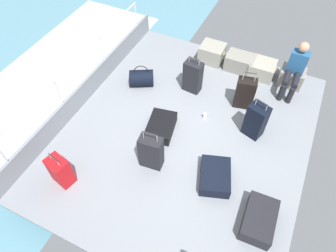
{
  "coord_description": "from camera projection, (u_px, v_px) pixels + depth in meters",
  "views": [
    {
      "loc": [
        1.2,
        -3.29,
        4.52
      ],
      "look_at": [
        -0.27,
        -0.2,
        0.25
      ],
      "focal_mm": 32.47,
      "sensor_mm": 36.0,
      "label": 1
    }
  ],
  "objects": [
    {
      "name": "suitcase_1",
      "position": [
        245.0,
        93.0,
        5.89
      ],
      "size": [
        0.4,
        0.31,
        0.85
      ],
      "color": "black",
      "rests_on": "ground_plane"
    },
    {
      "name": "passenger_seated",
      "position": [
        295.0,
        68.0,
        5.98
      ],
      "size": [
        0.34,
        0.66,
        1.08
      ],
      "color": "#26598C",
      "rests_on": "ground_plane"
    },
    {
      "name": "suitcase_3",
      "position": [
        161.0,
        126.0,
        5.65
      ],
      "size": [
        0.58,
        0.74,
        0.22
      ],
      "color": "black",
      "rests_on": "ground_plane"
    },
    {
      "name": "suitcase_5",
      "position": [
        259.0,
        220.0,
        4.51
      ],
      "size": [
        0.48,
        0.74,
        0.26
      ],
      "color": "black",
      "rests_on": "ground_plane"
    },
    {
      "name": "paper_cup",
      "position": [
        205.0,
        116.0,
        5.89
      ],
      "size": [
        0.08,
        0.08,
        0.1
      ],
      "primitive_type": "cylinder",
      "color": "white",
      "rests_on": "ground_plane"
    },
    {
      "name": "suitcase_7",
      "position": [
        151.0,
        152.0,
        5.01
      ],
      "size": [
        0.4,
        0.26,
        0.86
      ],
      "color": "black",
      "rests_on": "ground_plane"
    },
    {
      "name": "cargo_crate_3",
      "position": [
        291.0,
        77.0,
        6.38
      ],
      "size": [
        0.52,
        0.39,
        0.38
      ],
      "color": "gray",
      "rests_on": "ground_plane"
    },
    {
      "name": "gunwale_port",
      "position": [
        87.0,
        88.0,
        6.12
      ],
      "size": [
        0.06,
        5.2,
        0.45
      ],
      "primitive_type": "cube",
      "color": "gray",
      "rests_on": "ground_plane"
    },
    {
      "name": "railing_port",
      "position": [
        81.0,
        67.0,
        5.68
      ],
      "size": [
        0.04,
        4.2,
        1.02
      ],
      "color": "silver",
      "rests_on": "ground_plane"
    },
    {
      "name": "sea_wake",
      "position": [
        41.0,
        87.0,
        6.94
      ],
      "size": [
        12.0,
        12.0,
        0.01
      ],
      "color": "#598C9E",
      "rests_on": "ground_plane"
    },
    {
      "name": "ground_plane",
      "position": [
        186.0,
        133.0,
        5.73
      ],
      "size": [
        4.4,
        5.2,
        0.06
      ],
      "primitive_type": "cube",
      "color": "gray"
    },
    {
      "name": "cargo_crate_0",
      "position": [
        212.0,
        53.0,
        6.86
      ],
      "size": [
        0.56,
        0.47,
        0.39
      ],
      "color": "gray",
      "rests_on": "ground_plane"
    },
    {
      "name": "duffel_bag",
      "position": [
        142.0,
        78.0,
        6.38
      ],
      "size": [
        0.6,
        0.54,
        0.5
      ],
      "color": "black",
      "rests_on": "ground_plane"
    },
    {
      "name": "suitcase_6",
      "position": [
        256.0,
        121.0,
        5.42
      ],
      "size": [
        0.4,
        0.35,
        0.85
      ],
      "color": "black",
      "rests_on": "ground_plane"
    },
    {
      "name": "cargo_crate_2",
      "position": [
        262.0,
        69.0,
        6.56
      ],
      "size": [
        0.56,
        0.48,
        0.34
      ],
      "color": "#9E9989",
      "rests_on": "ground_plane"
    },
    {
      "name": "suitcase_0",
      "position": [
        193.0,
        77.0,
        6.15
      ],
      "size": [
        0.38,
        0.26,
        0.82
      ],
      "color": "black",
      "rests_on": "ground_plane"
    },
    {
      "name": "suitcase_4",
      "position": [
        60.0,
        171.0,
        4.85
      ],
      "size": [
        0.39,
        0.32,
        0.69
      ],
      "color": "red",
      "rests_on": "ground_plane"
    },
    {
      "name": "suitcase_2",
      "position": [
        215.0,
        176.0,
        4.98
      ],
      "size": [
        0.67,
        0.78,
        0.23
      ],
      "color": "black",
      "rests_on": "ground_plane"
    },
    {
      "name": "cargo_crate_1",
      "position": [
        240.0,
        62.0,
        6.69
      ],
      "size": [
        0.64,
        0.42,
        0.36
      ],
      "color": "gray",
      "rests_on": "ground_plane"
    }
  ]
}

